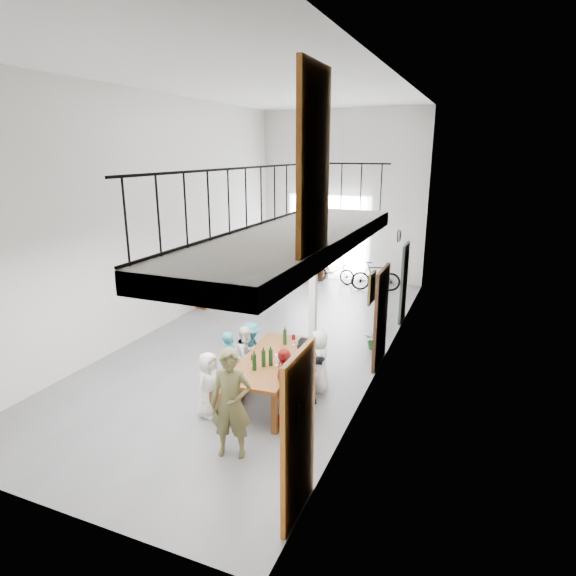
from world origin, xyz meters
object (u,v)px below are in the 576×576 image
at_px(oak_barrel, 273,265).
at_px(serving_counter, 299,262).
at_px(host_standing, 231,403).
at_px(tasting_table, 271,363).
at_px(bench_inner, 239,379).
at_px(side_bench, 216,295).
at_px(bicycle_near, 333,271).

bearing_deg(oak_barrel, serving_counter, 20.80).
height_order(serving_counter, host_standing, host_standing).
relative_size(tasting_table, bench_inner, 1.15).
relative_size(side_bench, serving_counter, 0.75).
bearing_deg(side_bench, serving_counter, 72.54).
relative_size(side_bench, bicycle_near, 0.96).
bearing_deg(bicycle_near, serving_counter, 87.34).
distance_m(oak_barrel, bicycle_near, 2.17).
relative_size(side_bench, host_standing, 0.92).
height_order(host_standing, bicycle_near, host_standing).
xyz_separation_m(side_bench, serving_counter, (1.14, 3.63, 0.31)).
bearing_deg(serving_counter, oak_barrel, -157.18).
relative_size(oak_barrel, bicycle_near, 0.52).
relative_size(tasting_table, bicycle_near, 1.52).
xyz_separation_m(tasting_table, bench_inner, (-0.67, 0.08, -0.47)).
bearing_deg(bicycle_near, host_standing, -161.30).
distance_m(bench_inner, bicycle_near, 7.83).
relative_size(oak_barrel, serving_counter, 0.41).
bearing_deg(tasting_table, host_standing, -90.71).
distance_m(bench_inner, side_bench, 5.46).
height_order(side_bench, host_standing, host_standing).
relative_size(oak_barrel, host_standing, 0.50).
bearing_deg(bench_inner, host_standing, -74.53).
bearing_deg(tasting_table, oak_barrel, 108.88).
bearing_deg(oak_barrel, bench_inner, -70.14).
bearing_deg(side_bench, bench_inner, -55.18).
bearing_deg(serving_counter, host_standing, -72.23).
bearing_deg(tasting_table, serving_counter, 102.93).
relative_size(tasting_table, serving_counter, 1.19).
relative_size(serving_counter, bicycle_near, 1.28).
xyz_separation_m(side_bench, bicycle_near, (2.48, 3.32, 0.20)).
relative_size(bench_inner, side_bench, 1.37).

